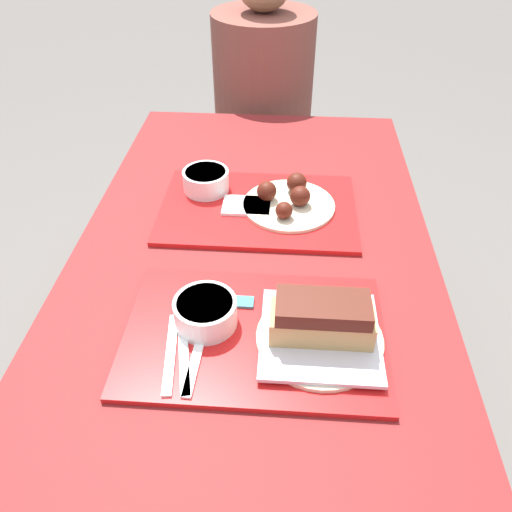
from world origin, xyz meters
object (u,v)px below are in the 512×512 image
(tray_near, at_px, (254,334))
(brisket_sandwich_plate, at_px, (321,326))
(bowl_coleslaw_near, at_px, (205,311))
(tray_far, at_px, (258,209))
(person_seated_across, at_px, (263,86))
(wings_plate_far, at_px, (288,199))
(bowl_coleslaw_far, at_px, (206,179))

(tray_near, xyz_separation_m, brisket_sandwich_plate, (0.11, -0.01, 0.04))
(bowl_coleslaw_near, bearing_deg, tray_near, -11.04)
(tray_far, xyz_separation_m, person_seated_across, (-0.03, 0.76, 0.00))
(wings_plate_far, bearing_deg, tray_near, -97.18)
(tray_far, relative_size, bowl_coleslaw_far, 4.09)
(brisket_sandwich_plate, xyz_separation_m, wings_plate_far, (-0.06, 0.41, -0.02))
(tray_far, bearing_deg, bowl_coleslaw_near, -100.45)
(wings_plate_far, relative_size, person_seated_across, 0.30)
(person_seated_across, bearing_deg, brisket_sandwich_plate, -81.86)
(brisket_sandwich_plate, bearing_deg, tray_far, 108.36)
(bowl_coleslaw_near, height_order, bowl_coleslaw_far, same)
(bowl_coleslaw_near, relative_size, brisket_sandwich_plate, 0.51)
(tray_far, height_order, bowl_coleslaw_near, bowl_coleslaw_near)
(bowl_coleslaw_far, bearing_deg, tray_far, -26.61)
(tray_far, bearing_deg, bowl_coleslaw_far, 153.39)
(bowl_coleslaw_near, xyz_separation_m, person_seated_across, (0.03, 1.12, -0.03))
(tray_far, distance_m, wings_plate_far, 0.07)
(brisket_sandwich_plate, relative_size, wings_plate_far, 1.01)
(tray_near, relative_size, wings_plate_far, 2.12)
(bowl_coleslaw_near, bearing_deg, brisket_sandwich_plate, -7.54)
(brisket_sandwich_plate, distance_m, person_seated_across, 1.16)
(tray_near, height_order, brisket_sandwich_plate, brisket_sandwich_plate)
(bowl_coleslaw_near, distance_m, wings_plate_far, 0.41)
(tray_near, distance_m, wings_plate_far, 0.40)
(tray_near, xyz_separation_m, bowl_coleslaw_far, (-0.15, 0.45, 0.03))
(tray_near, relative_size, bowl_coleslaw_near, 4.09)
(tray_far, bearing_deg, person_seated_across, 92.52)
(bowl_coleslaw_near, distance_m, bowl_coleslaw_far, 0.44)
(tray_near, distance_m, bowl_coleslaw_near, 0.10)
(brisket_sandwich_plate, xyz_separation_m, person_seated_across, (-0.16, 1.15, -0.04))
(brisket_sandwich_plate, xyz_separation_m, bowl_coleslaw_far, (-0.26, 0.46, -0.01))
(brisket_sandwich_plate, bearing_deg, wings_plate_far, 98.70)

